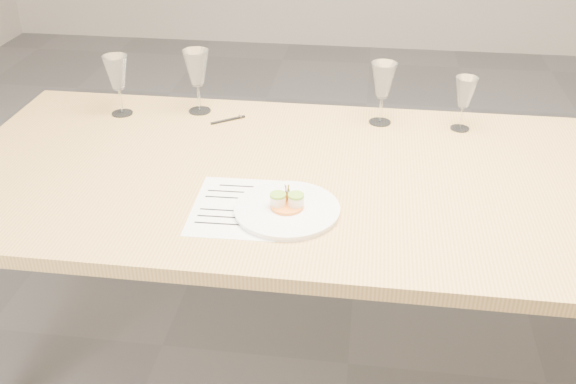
# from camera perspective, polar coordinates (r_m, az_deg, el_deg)

# --- Properties ---
(ground) EXTENTS (7.00, 7.00, 0.00)m
(ground) POSITION_cam_1_polar(r_m,az_deg,el_deg) (2.32, 5.36, -14.94)
(ground) COLOR slate
(ground) RESTS_ON ground
(dining_table) EXTENTS (2.40, 1.00, 0.75)m
(dining_table) POSITION_cam_1_polar(r_m,az_deg,el_deg) (1.89, 6.34, -0.32)
(dining_table) COLOR tan
(dining_table) RESTS_ON ground
(dinner_plate) EXTENTS (0.28, 0.28, 0.07)m
(dinner_plate) POSITION_cam_1_polar(r_m,az_deg,el_deg) (1.67, -0.08, -1.48)
(dinner_plate) COLOR white
(dinner_plate) RESTS_ON dining_table
(recipe_sheet) EXTENTS (0.24, 0.31, 0.00)m
(recipe_sheet) POSITION_cam_1_polar(r_m,az_deg,el_deg) (1.70, -4.53, -1.32)
(recipe_sheet) COLOR white
(recipe_sheet) RESTS_ON dining_table
(ballpoint_pen) EXTENTS (0.11, 0.08, 0.01)m
(ballpoint_pen) POSITION_cam_1_polar(r_m,az_deg,el_deg) (2.19, -5.35, 6.41)
(ballpoint_pen) COLOR black
(ballpoint_pen) RESTS_ON dining_table
(wine_glass_0) EXTENTS (0.08, 0.08, 0.21)m
(wine_glass_0) POSITION_cam_1_polar(r_m,az_deg,el_deg) (2.26, -14.98, 10.11)
(wine_glass_0) COLOR white
(wine_glass_0) RESTS_ON dining_table
(wine_glass_1) EXTENTS (0.09, 0.09, 0.22)m
(wine_glass_1) POSITION_cam_1_polar(r_m,az_deg,el_deg) (2.22, -8.12, 10.75)
(wine_glass_1) COLOR white
(wine_glass_1) RESTS_ON dining_table
(wine_glass_2) EXTENTS (0.08, 0.08, 0.21)m
(wine_glass_2) POSITION_cam_1_polar(r_m,az_deg,el_deg) (2.13, 8.45, 9.69)
(wine_glass_2) COLOR white
(wine_glass_2) RESTS_ON dining_table
(wine_glass_3) EXTENTS (0.07, 0.07, 0.18)m
(wine_glass_3) POSITION_cam_1_polar(r_m,az_deg,el_deg) (2.15, 15.46, 8.44)
(wine_glass_3) COLOR white
(wine_glass_3) RESTS_ON dining_table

